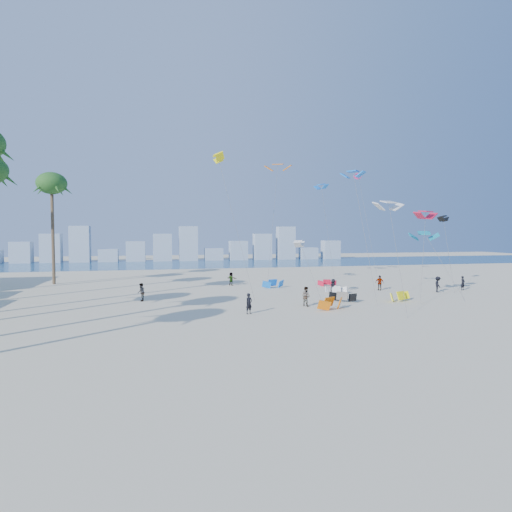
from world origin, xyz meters
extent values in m
plane|color=beige|center=(0.00, 0.00, 0.00)|extent=(220.00, 220.00, 0.00)
plane|color=navy|center=(0.00, 72.00, 0.01)|extent=(220.00, 220.00, 0.00)
imported|color=black|center=(1.22, 10.90, 0.85)|extent=(0.74, 0.65, 1.71)
imported|color=gray|center=(7.07, 13.42, 0.89)|extent=(1.03, 1.09, 1.78)
imported|color=black|center=(12.81, 20.50, 0.81)|extent=(0.93, 0.91, 1.61)
imported|color=gray|center=(19.22, 21.89, 0.87)|extent=(1.02, 1.02, 1.74)
imported|color=black|center=(24.74, 18.80, 0.89)|extent=(1.00, 1.31, 1.78)
imported|color=gray|center=(3.10, 30.46, 0.84)|extent=(1.34, 1.53, 1.67)
imported|color=black|center=(28.75, 19.71, 0.83)|extent=(0.70, 0.57, 1.65)
imported|color=gray|center=(-7.68, 19.69, 0.89)|extent=(0.69, 0.88, 1.78)
cylinder|color=#595959|center=(8.15, 15.02, 2.95)|extent=(1.14, 3.77, 5.92)
cylinder|color=#595959|center=(13.19, 14.06, 6.39)|extent=(0.56, 4.26, 12.79)
cylinder|color=#595959|center=(18.78, 12.98, 4.41)|extent=(2.22, 2.61, 8.82)
cylinder|color=#595959|center=(1.67, 19.58, 7.49)|extent=(2.95, 5.09, 14.99)
cylinder|color=#595959|center=(22.51, 31.18, 7.56)|extent=(0.50, 5.31, 15.13)
cylinder|color=#595959|center=(21.89, 13.99, 3.34)|extent=(2.45, 3.36, 6.70)
cylinder|color=#595959|center=(8.37, 29.60, 7.92)|extent=(2.70, 4.70, 15.85)
cylinder|color=#595959|center=(27.33, 20.52, 4.37)|extent=(2.25, 5.32, 8.76)
cylinder|color=#595959|center=(13.56, 8.92, 4.72)|extent=(1.09, 4.99, 9.46)
cylinder|color=#595959|center=(18.18, 35.13, 6.92)|extent=(1.37, 2.12, 13.84)
cylinder|color=brown|center=(-19.31, 37.00, 6.57)|extent=(0.40, 0.40, 13.14)
ellipsoid|color=#21551E|center=(-19.31, 37.00, 13.14)|extent=(3.80, 3.80, 2.85)
cube|color=#9EADBF|center=(-35.80, 82.00, 2.40)|extent=(4.40, 3.00, 4.80)
cube|color=#9EADBF|center=(-29.60, 82.00, 3.30)|extent=(4.40, 3.00, 6.60)
cube|color=#9EADBF|center=(-23.40, 82.00, 4.20)|extent=(4.40, 3.00, 8.40)
cube|color=#9EADBF|center=(-17.20, 82.00, 1.50)|extent=(4.40, 3.00, 3.00)
cube|color=#9EADBF|center=(-11.00, 82.00, 2.40)|extent=(4.40, 3.00, 4.80)
cube|color=#9EADBF|center=(-4.80, 82.00, 3.30)|extent=(4.40, 3.00, 6.60)
cube|color=#9EADBF|center=(1.40, 82.00, 4.20)|extent=(4.40, 3.00, 8.40)
cube|color=#9EADBF|center=(7.60, 82.00, 1.50)|extent=(4.40, 3.00, 3.00)
cube|color=#9EADBF|center=(13.80, 82.00, 2.40)|extent=(4.40, 3.00, 4.80)
cube|color=#9EADBF|center=(20.00, 82.00, 3.30)|extent=(4.40, 3.00, 6.60)
cube|color=#9EADBF|center=(26.20, 82.00, 4.20)|extent=(4.40, 3.00, 8.40)
cube|color=#9EADBF|center=(32.40, 82.00, 1.50)|extent=(4.40, 3.00, 3.00)
cube|color=#9EADBF|center=(38.60, 82.00, 2.40)|extent=(4.40, 3.00, 4.80)
camera|label=1|loc=(-6.14, -23.29, 6.61)|focal=30.01mm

